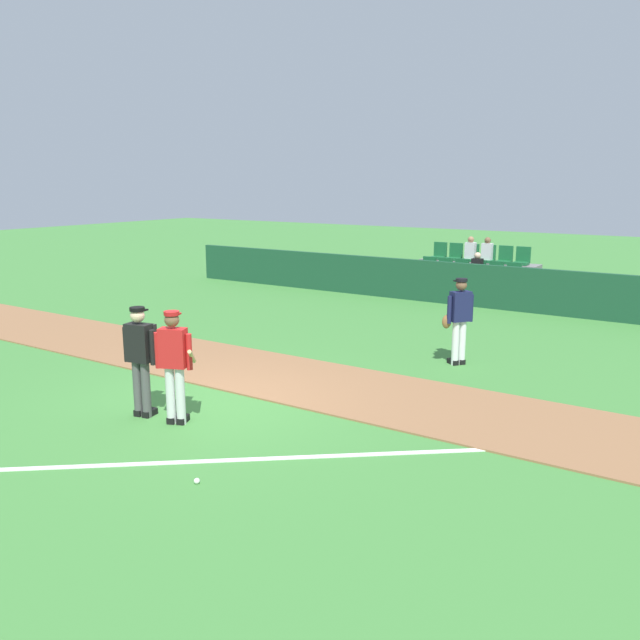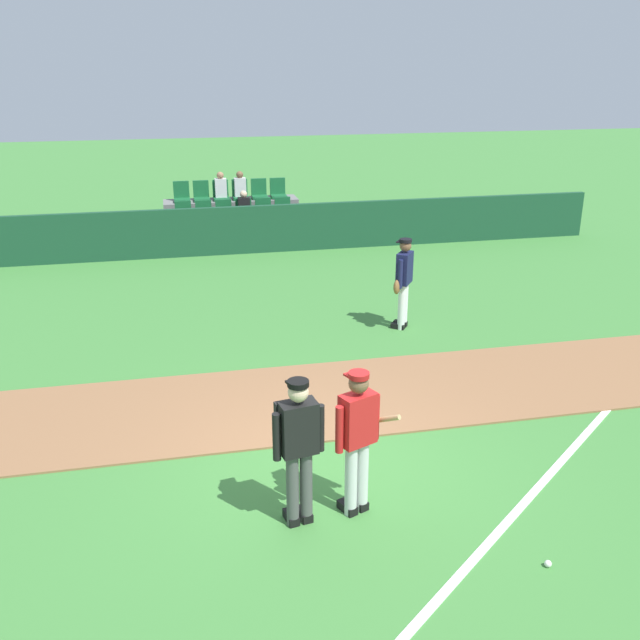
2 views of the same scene
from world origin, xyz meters
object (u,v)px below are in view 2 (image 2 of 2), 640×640
umpire_home_plate (298,444)px  batter_red_jersey (358,437)px  baseball (548,564)px  runner_navy_jersey (403,280)px

umpire_home_plate → batter_red_jersey: bearing=4.3°
baseball → runner_navy_jersey: bearing=84.3°
batter_red_jersey → baseball: batter_red_jersey is taller
batter_red_jersey → umpire_home_plate: 0.68m
batter_red_jersey → umpire_home_plate: bearing=-175.7°
runner_navy_jersey → baseball: size_ratio=23.78×
batter_red_jersey → umpire_home_plate: size_ratio=1.00×
baseball → umpire_home_plate: bearing=151.5°
runner_navy_jersey → baseball: runner_navy_jersey is taller
umpire_home_plate → runner_navy_jersey: (3.04, 5.52, -0.04)m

